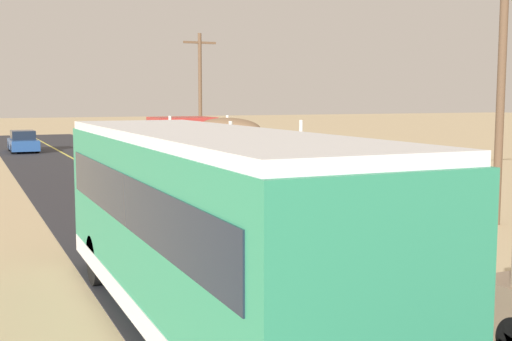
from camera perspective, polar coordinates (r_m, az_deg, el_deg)
The scene contains 8 objects.
ground_plane at distance 12.04m, azimuth 8.32°, elevation -11.86°, with size 240.00×240.00×0.00m, color #CCB284.
road_surface at distance 12.03m, azimuth 8.32°, elevation -11.82°, with size 8.00×120.00×0.02m, color #2D2D33.
road_centre_line at distance 12.03m, azimuth 8.32°, elevation -11.76°, with size 0.16×117.60×0.00m, color #D8CC4C.
livestock_truck at distance 26.26m, azimuth -4.95°, elevation 2.02°, with size 2.53×9.70×3.02m.
bus at distance 10.60m, azimuth -4.49°, elevation -4.55°, with size 2.54×10.00×3.21m.
car_far at distance 48.32m, azimuth -19.42°, elevation 2.33°, with size 1.80×4.40×1.46m.
power_pole_near at distance 20.58m, azimuth 20.39°, elevation 7.46°, with size 2.20×0.24×8.01m.
power_pole_mid at distance 43.65m, azimuth -4.84°, elevation 6.93°, with size 2.20×0.24×7.89m.
Camera 1 is at (-6.16, -9.64, 3.74)m, focal length 46.42 mm.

